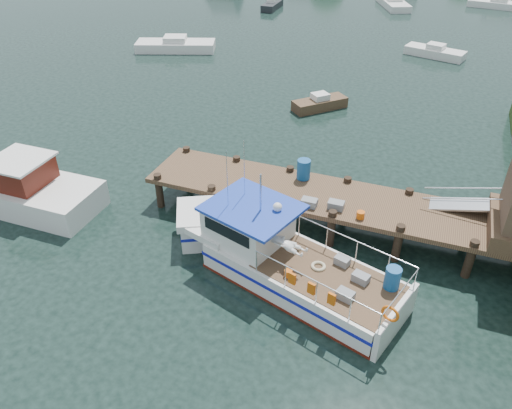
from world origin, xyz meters
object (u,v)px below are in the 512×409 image
(moored_b, at_px, (435,52))
(moored_e, at_px, (272,5))
(moored_rowboat, at_px, (320,103))
(dock, at_px, (466,203))
(moored_a, at_px, (176,45))
(lobster_boat, at_px, (275,255))
(moored_d, at_px, (393,3))
(work_boat, at_px, (9,186))
(moored_far, at_px, (499,4))

(moored_b, bearing_deg, moored_e, 128.86)
(moored_rowboat, xyz_separation_m, moored_b, (5.72, 13.06, 0.00))
(dock, height_order, moored_b, dock)
(moored_rowboat, height_order, moored_b, moored_b)
(moored_a, bearing_deg, lobster_boat, -53.99)
(lobster_boat, distance_m, moored_d, 43.99)
(lobster_boat, relative_size, moored_rowboat, 2.95)
(moored_b, bearing_deg, moored_a, 176.79)
(dock, relative_size, moored_b, 3.52)
(moored_d, bearing_deg, work_boat, -97.27)
(lobster_boat, xyz_separation_m, moored_e, (-13.68, 38.45, -0.46))
(lobster_boat, height_order, moored_a, lobster_boat)
(lobster_boat, height_order, moored_far, lobster_boat)
(lobster_boat, xyz_separation_m, moored_b, (3.38, 28.09, -0.48))
(dock, height_order, moored_a, dock)
(moored_far, bearing_deg, lobster_boat, -107.45)
(work_boat, relative_size, moored_rowboat, 2.78)
(moored_far, xyz_separation_m, moored_b, (-4.90, -19.32, -0.01))
(dock, xyz_separation_m, moored_rowboat, (-8.33, 11.42, -1.88))
(dock, bearing_deg, work_boat, -169.89)
(work_boat, distance_m, moored_d, 44.81)
(moored_far, relative_size, moored_b, 1.31)
(work_boat, distance_m, moored_rowboat, 17.79)
(moored_rowboat, relative_size, moored_far, 0.52)
(lobster_boat, height_order, moored_rowboat, lobster_boat)
(moored_far, xyz_separation_m, moored_d, (-10.36, -3.47, 0.01))
(moored_rowboat, height_order, moored_far, moored_far)
(moored_rowboat, distance_m, moored_far, 34.08)
(dock, height_order, lobster_boat, lobster_boat)
(moored_d, bearing_deg, moored_rowboat, -84.51)
(moored_a, bearing_deg, moored_e, 81.32)
(moored_b, xyz_separation_m, moored_e, (-17.06, 10.37, 0.02))
(moored_far, distance_m, moored_d, 10.92)
(moored_a, xyz_separation_m, moored_d, (14.08, 21.69, -0.03))
(work_boat, height_order, moored_e, work_boat)
(dock, bearing_deg, lobster_boat, -148.94)
(moored_b, relative_size, moored_d, 0.73)
(moored_rowboat, bearing_deg, moored_b, 49.66)
(moored_rowboat, relative_size, moored_d, 0.50)
(moored_far, height_order, moored_a, moored_a)
(work_boat, xyz_separation_m, moored_b, (15.75, 27.76, -0.39))
(moored_a, xyz_separation_m, moored_b, (19.54, 5.84, -0.06))
(dock, bearing_deg, moored_b, 96.09)
(moored_a, height_order, moored_e, moored_a)
(dock, relative_size, moored_a, 2.53)
(moored_far, bearing_deg, moored_d, -169.02)
(dock, relative_size, moored_d, 2.56)
(work_boat, bearing_deg, dock, 9.58)
(work_boat, height_order, moored_a, work_boat)
(dock, relative_size, moored_e, 4.38)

